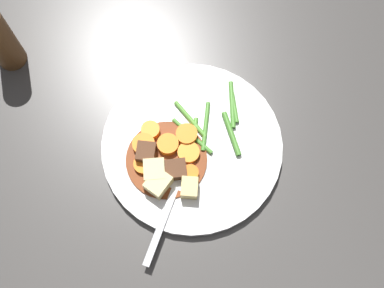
# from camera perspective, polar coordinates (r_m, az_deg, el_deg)

# --- Properties ---
(ground_plane) EXTENTS (3.00, 3.00, 0.00)m
(ground_plane) POSITION_cam_1_polar(r_m,az_deg,el_deg) (0.70, 0.00, -0.39)
(ground_plane) COLOR #423F3D
(dinner_plate) EXTENTS (0.27, 0.27, 0.01)m
(dinner_plate) POSITION_cam_1_polar(r_m,az_deg,el_deg) (0.69, 0.00, -0.20)
(dinner_plate) COLOR white
(dinner_plate) RESTS_ON ground_plane
(stew_sauce) EXTENTS (0.12, 0.12, 0.00)m
(stew_sauce) POSITION_cam_1_polar(r_m,az_deg,el_deg) (0.68, -3.04, -2.19)
(stew_sauce) COLOR brown
(stew_sauce) RESTS_ON dinner_plate
(carrot_slice_0) EXTENTS (0.03, 0.03, 0.01)m
(carrot_slice_0) POSITION_cam_1_polar(r_m,az_deg,el_deg) (0.69, -5.21, 1.70)
(carrot_slice_0) COLOR orange
(carrot_slice_0) RESTS_ON dinner_plate
(carrot_slice_1) EXTENTS (0.04, 0.04, 0.01)m
(carrot_slice_1) POSITION_cam_1_polar(r_m,az_deg,el_deg) (0.68, -0.43, -1.11)
(carrot_slice_1) COLOR orange
(carrot_slice_1) RESTS_ON dinner_plate
(carrot_slice_2) EXTENTS (0.04, 0.04, 0.01)m
(carrot_slice_2) POSITION_cam_1_polar(r_m,az_deg,el_deg) (0.68, -0.88, 1.03)
(carrot_slice_2) COLOR orange
(carrot_slice_2) RESTS_ON dinner_plate
(carrot_slice_3) EXTENTS (0.03, 0.03, 0.01)m
(carrot_slice_3) POSITION_cam_1_polar(r_m,az_deg,el_deg) (0.67, -0.21, -3.67)
(carrot_slice_3) COLOR orange
(carrot_slice_3) RESTS_ON dinner_plate
(carrot_slice_4) EXTENTS (0.04, 0.04, 0.01)m
(carrot_slice_4) POSITION_cam_1_polar(r_m,az_deg,el_deg) (0.68, -6.05, -0.11)
(carrot_slice_4) COLOR orange
(carrot_slice_4) RESTS_ON dinner_plate
(carrot_slice_5) EXTENTS (0.04, 0.04, 0.01)m
(carrot_slice_5) POSITION_cam_1_polar(r_m,az_deg,el_deg) (0.68, -3.02, -0.08)
(carrot_slice_5) COLOR orange
(carrot_slice_5) RESTS_ON dinner_plate
(carrot_slice_6) EXTENTS (0.03, 0.03, 0.01)m
(carrot_slice_6) POSITION_cam_1_polar(r_m,az_deg,el_deg) (0.68, -6.06, -2.56)
(carrot_slice_6) COLOR orange
(carrot_slice_6) RESTS_ON dinner_plate
(potato_chunk_0) EXTENTS (0.04, 0.04, 0.02)m
(potato_chunk_0) POSITION_cam_1_polar(r_m,az_deg,el_deg) (0.66, -0.31, -5.50)
(potato_chunk_0) COLOR #E5CC7A
(potato_chunk_0) RESTS_ON dinner_plate
(potato_chunk_1) EXTENTS (0.04, 0.04, 0.02)m
(potato_chunk_1) POSITION_cam_1_polar(r_m,az_deg,el_deg) (0.66, -4.23, -4.93)
(potato_chunk_1) COLOR #EAD68C
(potato_chunk_1) RESTS_ON dinner_plate
(potato_chunk_2) EXTENTS (0.04, 0.04, 0.03)m
(potato_chunk_2) POSITION_cam_1_polar(r_m,az_deg,el_deg) (0.66, -4.71, -3.39)
(potato_chunk_2) COLOR #EAD68C
(potato_chunk_2) RESTS_ON dinner_plate
(meat_chunk_0) EXTENTS (0.04, 0.04, 0.02)m
(meat_chunk_0) POSITION_cam_1_polar(r_m,az_deg,el_deg) (0.66, -2.09, -3.26)
(meat_chunk_0) COLOR #56331E
(meat_chunk_0) RESTS_ON dinner_plate
(meat_chunk_1) EXTENTS (0.04, 0.04, 0.02)m
(meat_chunk_1) POSITION_cam_1_polar(r_m,az_deg,el_deg) (0.67, -5.75, -1.11)
(meat_chunk_1) COLOR #56331E
(meat_chunk_1) RESTS_ON dinner_plate
(green_bean_0) EXTENTS (0.01, 0.07, 0.01)m
(green_bean_0) POSITION_cam_1_polar(r_m,az_deg,el_deg) (0.70, -0.23, 3.14)
(green_bean_0) COLOR #599E38
(green_bean_0) RESTS_ON dinner_plate
(green_bean_1) EXTENTS (0.03, 0.07, 0.01)m
(green_bean_1) POSITION_cam_1_polar(r_m,az_deg,el_deg) (0.69, 4.95, 1.30)
(green_bean_1) COLOR #4C8E33
(green_bean_1) RESTS_ON dinner_plate
(green_bean_2) EXTENTS (0.05, 0.07, 0.01)m
(green_bean_2) POSITION_cam_1_polar(r_m,az_deg,el_deg) (0.71, 5.03, 4.93)
(green_bean_2) COLOR #4C8E33
(green_bean_2) RESTS_ON dinner_plate
(green_bean_3) EXTENTS (0.04, 0.05, 0.01)m
(green_bean_3) POSITION_cam_1_polar(r_m,az_deg,el_deg) (0.69, 0.27, 1.13)
(green_bean_3) COLOR #599E38
(green_bean_3) RESTS_ON dinner_plate
(green_bean_4) EXTENTS (0.03, 0.05, 0.01)m
(green_bean_4) POSITION_cam_1_polar(r_m,az_deg,el_deg) (0.71, 5.34, 4.55)
(green_bean_4) COLOR #4C8E33
(green_bean_4) RESTS_ON dinner_plate
(green_bean_5) EXTENTS (0.03, 0.08, 0.01)m
(green_bean_5) POSITION_cam_1_polar(r_m,az_deg,el_deg) (0.69, 0.02, 1.01)
(green_bean_5) COLOR #4C8E33
(green_bean_5) RESTS_ON dinner_plate
(green_bean_6) EXTENTS (0.06, 0.07, 0.01)m
(green_bean_6) POSITION_cam_1_polar(r_m,az_deg,el_deg) (0.69, 1.72, 2.23)
(green_bean_6) COLOR #4C8E33
(green_bean_6) RESTS_ON dinner_plate
(fork) EXTENTS (0.15, 0.12, 0.00)m
(fork) POSITION_cam_1_polar(r_m,az_deg,el_deg) (0.66, -2.81, -7.38)
(fork) COLOR silver
(fork) RESTS_ON dinner_plate
(pepper_mill) EXTENTS (0.05, 0.05, 0.11)m
(pepper_mill) POSITION_cam_1_polar(r_m,az_deg,el_deg) (0.78, -22.92, 11.93)
(pepper_mill) COLOR brown
(pepper_mill) RESTS_ON ground_plane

